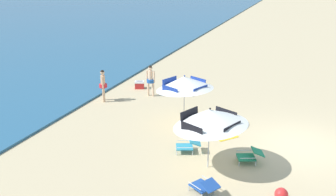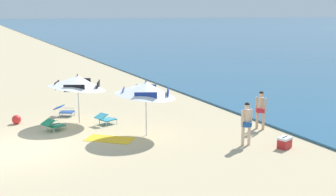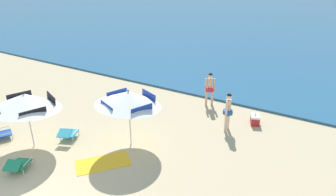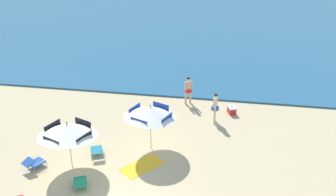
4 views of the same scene
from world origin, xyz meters
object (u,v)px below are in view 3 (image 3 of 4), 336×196
at_px(person_standing_beside, 228,109).
at_px(cooler_box, 255,120).
at_px(person_standing_near_shore, 210,87).
at_px(beach_umbrella_striped_main, 25,101).
at_px(beach_towel, 103,163).
at_px(beach_umbrella_striped_second, 129,98).
at_px(lounge_chair_beside_umbrella, 18,164).
at_px(lounge_chair_under_umbrella, 68,133).

xyz_separation_m(person_standing_beside, cooler_box, (0.85, 1.06, -0.72)).
distance_m(person_standing_near_shore, cooler_box, 2.63).
height_order(beach_umbrella_striped_main, beach_towel, beach_umbrella_striped_main).
height_order(beach_umbrella_striped_second, cooler_box, beach_umbrella_striped_second).
relative_size(lounge_chair_beside_umbrella, beach_towel, 0.56).
bearing_deg(lounge_chair_under_umbrella, beach_towel, -12.90).
bearing_deg(beach_umbrella_striped_second, beach_towel, -93.52).
distance_m(beach_umbrella_striped_second, beach_towel, 2.36).
distance_m(beach_umbrella_striped_main, person_standing_beside, 7.46).
bearing_deg(beach_umbrella_striped_second, cooler_box, 47.20).
bearing_deg(cooler_box, beach_towel, -124.51).
height_order(beach_umbrella_striped_main, lounge_chair_under_umbrella, beach_umbrella_striped_main).
bearing_deg(beach_umbrella_striped_second, person_standing_beside, 45.78).
distance_m(beach_umbrella_striped_main, person_standing_near_shore, 7.80).
height_order(lounge_chair_under_umbrella, beach_towel, lounge_chair_under_umbrella).
relative_size(lounge_chair_under_umbrella, beach_towel, 0.56).
distance_m(lounge_chair_beside_umbrella, beach_towel, 2.70).
height_order(beach_umbrella_striped_main, person_standing_near_shore, beach_umbrella_striped_main).
bearing_deg(lounge_chair_under_umbrella, person_standing_beside, 37.23).
distance_m(beach_umbrella_striped_second, cooler_box, 5.49).
bearing_deg(beach_towel, beach_umbrella_striped_second, 86.48).
bearing_deg(beach_umbrella_striped_second, person_standing_near_shore, 75.99).
bearing_deg(beach_umbrella_striped_main, beach_towel, 9.33).
height_order(beach_umbrella_striped_second, beach_towel, beach_umbrella_striped_second).
bearing_deg(person_standing_near_shore, beach_towel, -101.54).
xyz_separation_m(lounge_chair_under_umbrella, cooler_box, (5.79, 4.82, -0.07)).
relative_size(beach_umbrella_striped_second, lounge_chair_under_umbrella, 3.10).
bearing_deg(beach_towel, cooler_box, 55.49).
bearing_deg(person_standing_beside, lounge_chair_beside_umbrella, -129.09).
xyz_separation_m(person_standing_beside, beach_towel, (-2.80, -4.25, -0.91)).
bearing_deg(beach_umbrella_striped_main, person_standing_near_shore, 57.72).
xyz_separation_m(person_standing_near_shore, cooler_box, (2.41, -0.77, -0.72)).
xyz_separation_m(beach_umbrella_striped_main, person_standing_near_shore, (4.14, 6.55, -0.90)).
xyz_separation_m(lounge_chair_beside_umbrella, person_standing_near_shore, (3.30, 7.81, 0.64)).
xyz_separation_m(beach_umbrella_striped_main, lounge_chair_beside_umbrella, (0.84, -1.25, -1.54)).
height_order(beach_umbrella_striped_main, person_standing_beside, beach_umbrella_striped_main).
relative_size(lounge_chair_under_umbrella, person_standing_beside, 0.63).
xyz_separation_m(beach_umbrella_striped_main, beach_umbrella_striped_second, (2.99, 1.94, 0.04)).
distance_m(beach_umbrella_striped_main, lounge_chair_under_umbrella, 1.97).
relative_size(person_standing_near_shore, cooler_box, 2.70).
bearing_deg(person_standing_near_shore, cooler_box, -17.70).
distance_m(lounge_chair_beside_umbrella, cooler_box, 9.06).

